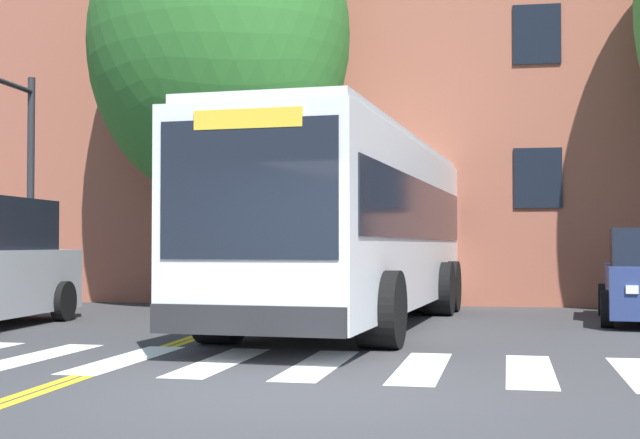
{
  "coord_description": "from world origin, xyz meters",
  "views": [
    {
      "loc": [
        1.54,
        -8.53,
        1.46
      ],
      "look_at": [
        -0.96,
        6.51,
        1.89
      ],
      "focal_mm": 50.0,
      "sensor_mm": 36.0,
      "label": 1
    }
  ],
  "objects": [
    {
      "name": "ground_plane",
      "position": [
        0.0,
        0.0,
        0.0
      ],
      "size": [
        120.0,
        120.0,
        0.0
      ],
      "primitive_type": "plane",
      "color": "#38383A"
    },
    {
      "name": "crosswalk",
      "position": [
        -0.87,
        2.14,
        0.0
      ],
      "size": [
        14.35,
        3.42,
        0.01
      ],
      "color": "white",
      "rests_on": "ground"
    },
    {
      "name": "lane_line_yellow_inner",
      "position": [
        -2.76,
        16.14,
        0.0
      ],
      "size": [
        0.12,
        36.0,
        0.01
      ],
      "primitive_type": "cube",
      "color": "gold",
      "rests_on": "ground"
    },
    {
      "name": "lane_line_yellow_outer",
      "position": [
        -2.6,
        16.14,
        0.0
      ],
      "size": [
        0.12,
        36.0,
        0.01
      ],
      "primitive_type": "cube",
      "color": "gold",
      "rests_on": "ground"
    },
    {
      "name": "city_bus",
      "position": [
        -0.5,
        7.54,
        1.8
      ],
      "size": [
        3.79,
        11.59,
        3.36
      ],
      "color": "white",
      "rests_on": "ground"
    },
    {
      "name": "traffic_light_far_corner",
      "position": [
        -7.9,
        8.57,
        3.46
      ],
      "size": [
        0.34,
        2.67,
        5.13
      ],
      "color": "#28282D",
      "rests_on": "ground"
    },
    {
      "name": "street_tree_curbside_small",
      "position": [
        -4.07,
        10.91,
        6.08
      ],
      "size": [
        8.47,
        8.26,
        9.76
      ],
      "color": "brown",
      "rests_on": "ground"
    },
    {
      "name": "building_facade",
      "position": [
        3.16,
        17.49,
        6.02
      ],
      "size": [
        43.87,
        9.73,
        12.03
      ],
      "color": "#9E5642",
      "rests_on": "ground"
    }
  ]
}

